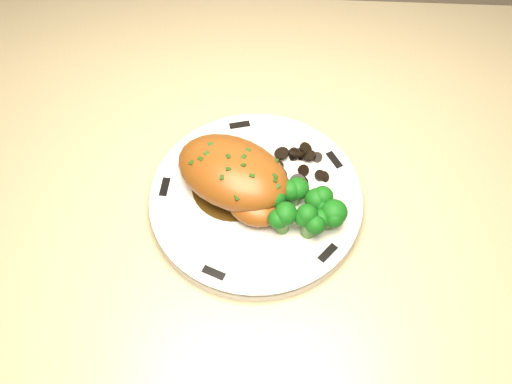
{
  "coord_description": "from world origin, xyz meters",
  "views": [
    {
      "loc": [
        -0.14,
        1.25,
        1.57
      ],
      "look_at": [
        -0.16,
        1.63,
        0.98
      ],
      "focal_mm": 45.0,
      "sensor_mm": 36.0,
      "label": 1
    }
  ],
  "objects_px": {
    "counter": "(224,321)",
    "plate": "(256,201)",
    "broccoli_florets": "(300,207)",
    "chicken_breast": "(235,177)"
  },
  "relations": [
    {
      "from": "counter",
      "to": "plate",
      "type": "distance_m",
      "value": 0.49
    },
    {
      "from": "counter",
      "to": "broccoli_florets",
      "type": "relative_size",
      "value": 26.0
    },
    {
      "from": "plate",
      "to": "broccoli_florets",
      "type": "relative_size",
      "value": 2.81
    },
    {
      "from": "counter",
      "to": "chicken_breast",
      "type": "xyz_separation_m",
      "value": [
        0.04,
        -0.03,
        0.51
      ]
    },
    {
      "from": "plate",
      "to": "broccoli_florets",
      "type": "height_order",
      "value": "broccoli_florets"
    },
    {
      "from": "counter",
      "to": "broccoli_florets",
      "type": "height_order",
      "value": "counter"
    },
    {
      "from": "counter",
      "to": "broccoli_florets",
      "type": "xyz_separation_m",
      "value": [
        0.11,
        -0.07,
        0.51
      ]
    },
    {
      "from": "chicken_breast",
      "to": "broccoli_florets",
      "type": "bearing_deg",
      "value": 1.65
    },
    {
      "from": "broccoli_florets",
      "to": "chicken_breast",
      "type": "bearing_deg",
      "value": 155.07
    },
    {
      "from": "counter",
      "to": "plate",
      "type": "relative_size",
      "value": 9.24
    }
  ]
}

